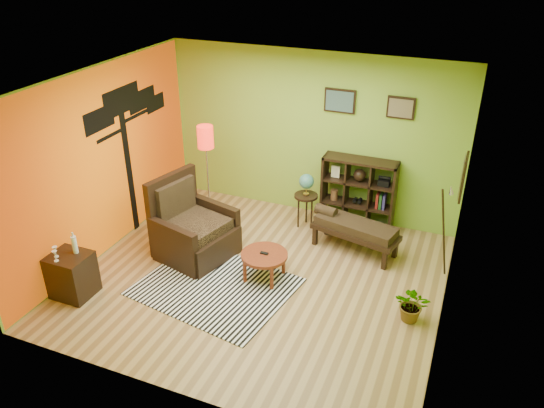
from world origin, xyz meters
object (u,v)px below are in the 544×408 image
at_px(side_cabinet, 72,275).
at_px(potted_plant, 412,308).
at_px(bench, 353,228).
at_px(globe_table, 306,187).
at_px(coffee_table, 264,257).
at_px(armchair, 192,232).
at_px(cube_shelf, 359,193).
at_px(floor_lamp, 206,146).

relative_size(side_cabinet, potted_plant, 1.95).
xyz_separation_m(side_cabinet, bench, (3.23, 2.52, 0.08)).
distance_m(globe_table, bench, 1.06).
height_order(coffee_table, potted_plant, coffee_table).
bearing_deg(side_cabinet, armchair, 56.79).
height_order(coffee_table, cube_shelf, cube_shelf).
height_order(floor_lamp, cube_shelf, floor_lamp).
xyz_separation_m(coffee_table, bench, (0.97, 1.20, 0.05)).
bearing_deg(armchair, potted_plant, -5.60).
relative_size(armchair, side_cabinet, 1.31).
relative_size(coffee_table, globe_table, 0.70).
distance_m(coffee_table, cube_shelf, 2.16).
relative_size(globe_table, cube_shelf, 0.79).
relative_size(cube_shelf, bench, 0.85).
relative_size(globe_table, bench, 0.67).
distance_m(floor_lamp, cube_shelf, 2.59).
bearing_deg(floor_lamp, cube_shelf, 21.96).
xyz_separation_m(coffee_table, armchair, (-1.27, 0.19, 0.02)).
bearing_deg(side_cabinet, cube_shelf, 46.57).
xyz_separation_m(side_cabinet, cube_shelf, (3.11, 3.29, 0.28)).
bearing_deg(cube_shelf, coffee_table, -113.44).
distance_m(floor_lamp, bench, 2.61).
xyz_separation_m(cube_shelf, potted_plant, (1.24, -2.11, -0.41)).
bearing_deg(floor_lamp, potted_plant, -18.64).
relative_size(coffee_table, side_cabinet, 0.71).
bearing_deg(bench, potted_plant, -49.93).
bearing_deg(globe_table, cube_shelf, 23.23).
relative_size(globe_table, potted_plant, 1.97).
bearing_deg(potted_plant, cube_shelf, 120.47).
relative_size(floor_lamp, potted_plant, 3.66).
bearing_deg(globe_table, side_cabinet, -128.17).
xyz_separation_m(bench, potted_plant, (1.12, -1.33, -0.21)).
xyz_separation_m(side_cabinet, potted_plant, (4.35, 1.18, -0.13)).
distance_m(armchair, potted_plant, 3.39).
bearing_deg(bench, floor_lamp, -176.52).
bearing_deg(coffee_table, armchair, 171.39).
bearing_deg(coffee_table, floor_lamp, 143.63).
distance_m(globe_table, cube_shelf, 0.88).
relative_size(armchair, bench, 0.87).
height_order(floor_lamp, bench, floor_lamp).
distance_m(armchair, side_cabinet, 1.81).
height_order(globe_table, potted_plant, globe_table).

